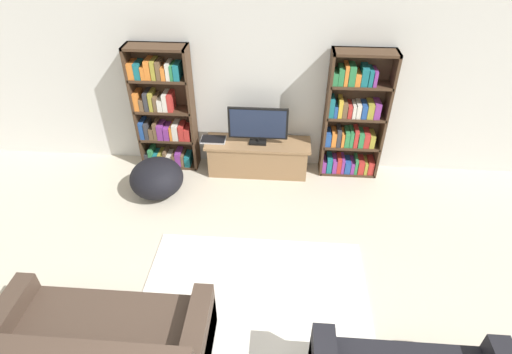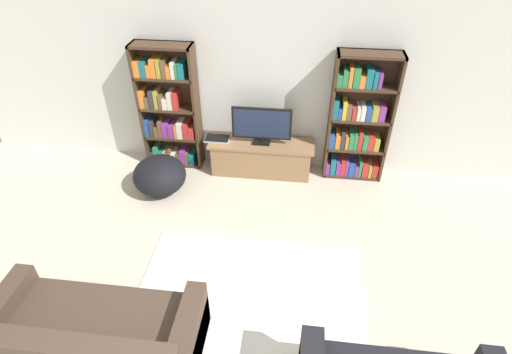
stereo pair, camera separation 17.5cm
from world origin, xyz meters
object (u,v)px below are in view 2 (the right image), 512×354
bookshelf_left (169,110)px  bookshelf_right (357,122)px  television (262,125)px  couch_left_sectional (90,344)px  laptop (217,139)px  beanbag_ottoman (160,175)px  tv_stand (261,157)px

bookshelf_left → bookshelf_right: size_ratio=1.00×
bookshelf_right → bookshelf_left: bearing=180.0°
television → couch_left_sectional: size_ratio=0.45×
laptop → beanbag_ottoman: bearing=-137.8°
bookshelf_right → tv_stand: bearing=-175.1°
bookshelf_left → couch_left_sectional: bookshelf_left is taller
couch_left_sectional → bookshelf_left: bearing=93.4°
tv_stand → beanbag_ottoman: (-1.33, -0.62, 0.00)m
beanbag_ottoman → couch_left_sectional: bearing=-85.8°
tv_stand → television: bearing=-90.0°
tv_stand → television: (-0.00, -0.01, 0.54)m
laptop → couch_left_sectional: size_ratio=0.19×
bookshelf_left → tv_stand: bookshelf_left is taller
couch_left_sectional → bookshelf_right: bearing=52.7°
bookshelf_left → couch_left_sectional: 3.27m
television → laptop: 0.70m
tv_stand → laptop: laptop is taller
tv_stand → couch_left_sectional: couch_left_sectional is taller
bookshelf_right → couch_left_sectional: size_ratio=0.98×
beanbag_ottoman → bookshelf_left: bearing=91.0°
bookshelf_right → couch_left_sectional: bookshelf_right is taller
bookshelf_left → laptop: size_ratio=5.13×
tv_stand → couch_left_sectional: 3.30m
bookshelf_right → laptop: size_ratio=5.13×
tv_stand → laptop: bearing=179.6°
bookshelf_left → bookshelf_right: (2.64, -0.00, -0.02)m
television → beanbag_ottoman: bearing=-155.4°
beanbag_ottoman → bookshelf_right: bearing=15.6°
bookshelf_right → beanbag_ottoman: bearing=-164.4°
bookshelf_right → tv_stand: size_ratio=1.21×
tv_stand → bookshelf_left: bearing=175.3°
couch_left_sectional → beanbag_ottoman: size_ratio=2.59×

